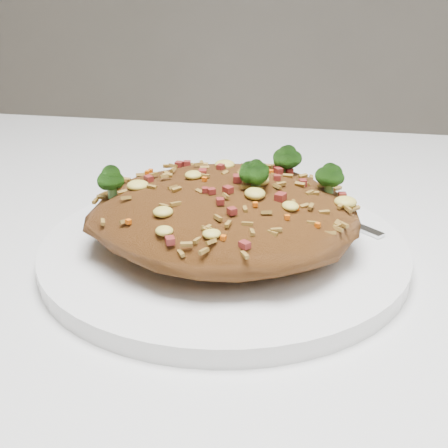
% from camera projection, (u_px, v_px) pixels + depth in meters
% --- Properties ---
extents(dining_table, '(1.20, 0.80, 0.75)m').
position_uv_depth(dining_table, '(154.00, 358.00, 0.51)').
color(dining_table, silver).
rests_on(dining_table, ground).
extents(plate, '(0.28, 0.28, 0.01)m').
position_uv_depth(plate, '(224.00, 250.00, 0.48)').
color(plate, white).
rests_on(plate, dining_table).
extents(fried_rice, '(0.20, 0.18, 0.07)m').
position_uv_depth(fried_rice, '(225.00, 204.00, 0.46)').
color(fried_rice, brown).
rests_on(fried_rice, plate).
extents(fork, '(0.13, 0.12, 0.00)m').
position_uv_depth(fork, '(312.00, 208.00, 0.53)').
color(fork, silver).
rests_on(fork, plate).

